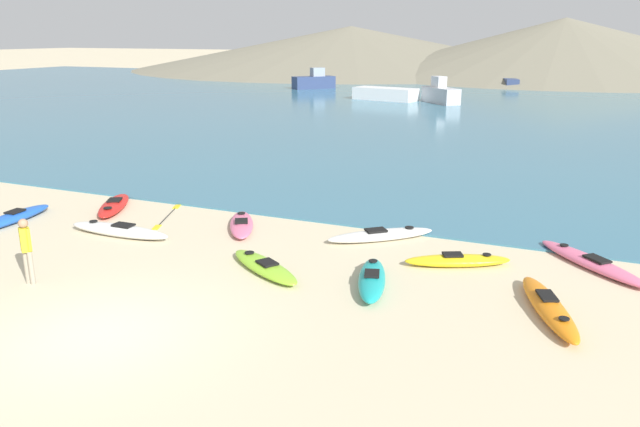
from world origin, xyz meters
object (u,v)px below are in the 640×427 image
object	(u,v)px
kayak_on_sand_8	(381,235)
loose_paddle	(167,216)
kayak_on_sand_1	(242,224)
kayak_on_sand_6	(12,218)
kayak_on_sand_2	(114,205)
kayak_on_sand_9	(591,262)
moored_boat_2	(441,94)
moored_boat_3	(385,94)
kayak_on_sand_0	(119,230)
person_near_foreground	(26,247)
kayak_on_sand_3	(457,260)
kayak_on_sand_4	(265,266)
moored_boat_0	(314,81)
moored_boat_1	(510,83)
kayak_on_sand_5	(372,279)
kayak_on_sand_7	(549,307)

from	to	relation	value
kayak_on_sand_8	loose_paddle	world-z (taller)	kayak_on_sand_8
kayak_on_sand_1	kayak_on_sand_6	distance (m)	7.21
kayak_on_sand_2	loose_paddle	world-z (taller)	kayak_on_sand_2
kayak_on_sand_9	moored_boat_2	xyz separation A→B (m)	(-12.27, 36.23, 0.69)
moored_boat_3	kayak_on_sand_6	bearing A→B (deg)	-88.88
kayak_on_sand_0	kayak_on_sand_6	world-z (taller)	kayak_on_sand_0
kayak_on_sand_1	person_near_foreground	size ratio (longest dim) A/B	1.71
kayak_on_sand_0	kayak_on_sand_3	world-z (taller)	kayak_on_sand_0
kayak_on_sand_4	kayak_on_sand_8	size ratio (longest dim) A/B	0.96
kayak_on_sand_2	loose_paddle	distance (m)	2.20
kayak_on_sand_1	moored_boat_3	distance (m)	38.29
moored_boat_0	moored_boat_1	distance (m)	21.39
kayak_on_sand_5	moored_boat_1	size ratio (longest dim) A/B	0.65
kayak_on_sand_5	kayak_on_sand_9	size ratio (longest dim) A/B	0.90
kayak_on_sand_6	kayak_on_sand_9	bearing A→B (deg)	10.41
moored_boat_0	moored_boat_2	bearing A→B (deg)	-29.95
kayak_on_sand_6	moored_boat_3	distance (m)	39.86
kayak_on_sand_4	moored_boat_0	xyz separation A→B (m)	(-20.54, 48.76, 0.69)
kayak_on_sand_5	kayak_on_sand_1	bearing A→B (deg)	152.05
kayak_on_sand_2	kayak_on_sand_9	size ratio (longest dim) A/B	0.99
kayak_on_sand_6	kayak_on_sand_7	bearing A→B (deg)	-1.01
kayak_on_sand_9	moored_boat_2	distance (m)	38.26
kayak_on_sand_8	moored_boat_1	xyz separation A→B (m)	(-3.60, 55.46, 0.39)
kayak_on_sand_5	moored_boat_1	world-z (taller)	moored_boat_1
kayak_on_sand_7	moored_boat_2	size ratio (longest dim) A/B	0.84
moored_boat_1	kayak_on_sand_8	bearing A→B (deg)	-86.29
moored_boat_1	moored_boat_3	distance (m)	20.33
kayak_on_sand_3	moored_boat_3	world-z (taller)	moored_boat_3
kayak_on_sand_4	kayak_on_sand_9	xyz separation A→B (m)	(7.37, 3.52, 0.01)
kayak_on_sand_4	person_near_foreground	bearing A→B (deg)	-148.21
person_near_foreground	moored_boat_0	bearing A→B (deg)	107.10
kayak_on_sand_1	kayak_on_sand_9	xyz separation A→B (m)	(9.68, 0.70, 0.00)
moored_boat_0	kayak_on_sand_9	bearing A→B (deg)	-58.33
kayak_on_sand_1	kayak_on_sand_0	bearing A→B (deg)	-145.02
kayak_on_sand_0	moored_boat_3	distance (m)	39.83
kayak_on_sand_3	kayak_on_sand_9	distance (m)	3.33
moored_boat_3	loose_paddle	bearing A→B (deg)	-82.72
kayak_on_sand_2	moored_boat_3	xyz separation A→B (m)	(-2.58, 37.35, 0.46)
kayak_on_sand_0	kayak_on_sand_9	world-z (taller)	kayak_on_sand_0
kayak_on_sand_7	loose_paddle	xyz separation A→B (m)	(-11.74, 2.74, -0.15)
kayak_on_sand_8	moored_boat_3	distance (m)	38.68
kayak_on_sand_0	kayak_on_sand_3	bearing A→B (deg)	8.91
kayak_on_sand_9	moored_boat_3	world-z (taller)	moored_boat_3
kayak_on_sand_9	moored_boat_1	distance (m)	56.18
kayak_on_sand_3	moored_boat_0	size ratio (longest dim) A/B	0.61
kayak_on_sand_1	kayak_on_sand_7	bearing A→B (deg)	-16.31
kayak_on_sand_9	person_near_foreground	distance (m)	13.64
moored_boat_2	kayak_on_sand_4	bearing A→B (deg)	-82.96
loose_paddle	moored_boat_2	bearing A→B (deg)	89.63
kayak_on_sand_1	kayak_on_sand_2	xyz separation A→B (m)	(-5.02, 0.17, -0.00)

